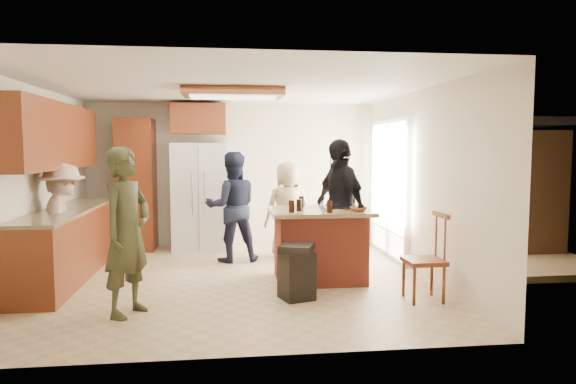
{
  "coord_description": "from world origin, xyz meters",
  "views": [
    {
      "loc": [
        -0.1,
        -6.62,
        1.73
      ],
      "look_at": [
        0.69,
        -0.04,
        1.15
      ],
      "focal_mm": 32.0,
      "sensor_mm": 36.0,
      "label": 1
    }
  ],
  "objects": [
    {
      "name": "trash_bin",
      "position": [
        0.69,
        -0.93,
        0.32
      ],
      "size": [
        0.46,
        0.46,
        0.63
      ],
      "color": "black",
      "rests_on": "ground"
    },
    {
      "name": "room_shell",
      "position": [
        4.37,
        1.64,
        0.87
      ],
      "size": [
        8.0,
        5.2,
        5.0
      ],
      "color": "tan",
      "rests_on": "ground"
    },
    {
      "name": "person_behind_right",
      "position": [
        0.86,
        1.28,
        0.76
      ],
      "size": [
        0.82,
        0.61,
        1.52
      ],
      "primitive_type": "imported",
      "rotation": [
        0.0,
        0.0,
        3.32
      ],
      "color": "tan",
      "rests_on": "ground"
    },
    {
      "name": "spindle_chair",
      "position": [
        2.12,
        -1.16,
        0.45
      ],
      "size": [
        0.42,
        0.42,
        0.99
      ],
      "color": "maroon",
      "rests_on": "ground"
    },
    {
      "name": "back_wall_units",
      "position": [
        -1.33,
        2.2,
        1.38
      ],
      "size": [
        1.8,
        0.6,
        2.45
      ],
      "color": "maroon",
      "rests_on": "ground"
    },
    {
      "name": "refrigerator",
      "position": [
        -0.55,
        2.12,
        0.9
      ],
      "size": [
        0.9,
        0.76,
        1.8
      ],
      "color": "white",
      "rests_on": "ground"
    },
    {
      "name": "kitchen_island",
      "position": [
        1.09,
        -0.14,
        0.47
      ],
      "size": [
        1.28,
        1.03,
        0.93
      ],
      "color": "#A53C2A",
      "rests_on": "ground"
    },
    {
      "name": "person_behind_left",
      "position": [
        -0.02,
        1.12,
        0.83
      ],
      "size": [
        0.86,
        0.59,
        1.66
      ],
      "primitive_type": "imported",
      "rotation": [
        0.0,
        0.0,
        3.26
      ],
      "color": "black",
      "rests_on": "ground"
    },
    {
      "name": "left_cabinetry",
      "position": [
        -2.24,
        0.4,
        0.96
      ],
      "size": [
        0.64,
        3.0,
        2.3
      ],
      "color": "maroon",
      "rests_on": "ground"
    },
    {
      "name": "island_items",
      "position": [
        1.26,
        -0.25,
        0.97
      ],
      "size": [
        0.99,
        0.68,
        0.15
      ],
      "color": "silver",
      "rests_on": "kitchen_island"
    },
    {
      "name": "person_counter",
      "position": [
        -2.19,
        0.21,
        0.77
      ],
      "size": [
        0.78,
        1.09,
        1.54
      ],
      "primitive_type": "imported",
      "rotation": [
        0.0,
        0.0,
        1.94
      ],
      "color": "tan",
      "rests_on": "ground"
    },
    {
      "name": "person_side_right",
      "position": [
        1.41,
        0.12,
        0.92
      ],
      "size": [
        0.89,
        1.2,
        1.84
      ],
      "primitive_type": "imported",
      "rotation": [
        0.0,
        0.0,
        -1.22
      ],
      "color": "black",
      "rests_on": "ground"
    },
    {
      "name": "person_front_left",
      "position": [
        -1.11,
        -1.27,
        0.87
      ],
      "size": [
        0.71,
        0.77,
        1.73
      ],
      "primitive_type": "imported",
      "rotation": [
        0.0,
        0.0,
        1.08
      ],
      "color": "#383A21",
      "rests_on": "ground"
    }
  ]
}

